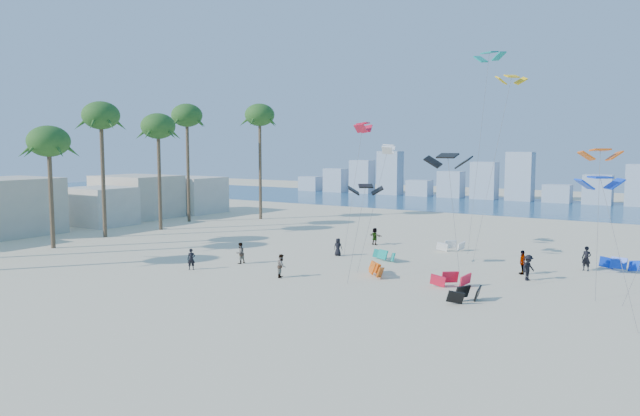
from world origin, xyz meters
The scene contains 10 objects.
ground centered at (0.00, 0.00, 0.00)m, with size 220.00×220.00×0.00m, color beige.
ocean centered at (0.00, 72.00, 0.01)m, with size 220.00×220.00×0.00m, color navy.
kitesurfer_near centered at (-4.04, 8.82, 0.81)m, with size 0.59×0.39×1.62m, color black.
kitesurfer_mid centered at (3.36, 10.36, 0.84)m, with size 0.82×0.64×1.68m, color gray.
kitesurfers_far centered at (10.03, 20.58, 0.86)m, with size 24.55×14.97×1.87m.
grounded_kites centered at (13.74, 18.90, 0.44)m, with size 19.89×19.54×0.93m.
flying_kites centered at (13.30, 21.41, 10.77)m, with size 25.79×24.17×18.58m.
palm_row centered at (-22.33, 16.18, 11.78)m, with size 9.60×44.80×14.76m.
beachfront_buildings centered at (-33.69, 20.82, 2.67)m, with size 11.50×43.00×6.00m.
distant_skyline centered at (-1.19, 82.00, 3.09)m, with size 85.00×3.00×8.40m.
Camera 1 is at (28.75, -23.87, 9.37)m, focal length 33.87 mm.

